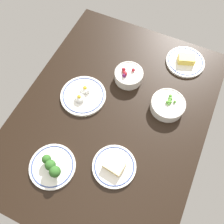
{
  "coord_description": "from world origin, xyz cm",
  "views": [
    {
      "loc": [
        44.75,
        20.53,
        105.43
      ],
      "look_at": [
        0.0,
        0.0,
        6.0
      ],
      "focal_mm": 38.41,
      "sensor_mm": 36.0,
      "label": 1
    }
  ],
  "objects_px": {
    "bowl_berries": "(129,75)",
    "plate_cheese": "(185,61)",
    "bowl_peas": "(168,105)",
    "plate_eggs": "(83,95)",
    "plate_broccoli": "(52,166)",
    "plate_sandwich": "(114,166)"
  },
  "relations": [
    {
      "from": "bowl_berries",
      "to": "plate_cheese",
      "type": "xyz_separation_m",
      "value": [
        -0.22,
        0.23,
        -0.02
      ]
    },
    {
      "from": "bowl_peas",
      "to": "plate_eggs",
      "type": "distance_m",
      "value": 0.41
    },
    {
      "from": "bowl_peas",
      "to": "plate_broccoli",
      "type": "xyz_separation_m",
      "value": [
        0.47,
        -0.34,
        -0.01
      ]
    },
    {
      "from": "bowl_peas",
      "to": "plate_sandwich",
      "type": "bearing_deg",
      "value": -16.95
    },
    {
      "from": "plate_eggs",
      "to": "plate_broccoli",
      "type": "xyz_separation_m",
      "value": [
        0.36,
        0.05,
        0.01
      ]
    },
    {
      "from": "bowl_peas",
      "to": "plate_broccoli",
      "type": "relative_size",
      "value": 0.82
    },
    {
      "from": "plate_eggs",
      "to": "plate_cheese",
      "type": "relative_size",
      "value": 1.11
    },
    {
      "from": "plate_sandwich",
      "to": "plate_broccoli",
      "type": "xyz_separation_m",
      "value": [
        0.11,
        -0.23,
        0.01
      ]
    },
    {
      "from": "plate_broccoli",
      "to": "bowl_peas",
      "type": "bearing_deg",
      "value": 144.0
    },
    {
      "from": "plate_sandwich",
      "to": "plate_cheese",
      "type": "xyz_separation_m",
      "value": [
        -0.66,
        0.11,
        -0.0
      ]
    },
    {
      "from": "bowl_berries",
      "to": "plate_broccoli",
      "type": "bearing_deg",
      "value": -11.65
    },
    {
      "from": "bowl_berries",
      "to": "plate_broccoli",
      "type": "xyz_separation_m",
      "value": [
        0.55,
        -0.11,
        -0.01
      ]
    },
    {
      "from": "plate_sandwich",
      "to": "bowl_berries",
      "type": "height_order",
      "value": "bowl_berries"
    },
    {
      "from": "plate_eggs",
      "to": "plate_cheese",
      "type": "distance_m",
      "value": 0.56
    },
    {
      "from": "bowl_berries",
      "to": "plate_cheese",
      "type": "relative_size",
      "value": 0.71
    },
    {
      "from": "bowl_berries",
      "to": "plate_eggs",
      "type": "height_order",
      "value": "bowl_berries"
    },
    {
      "from": "plate_sandwich",
      "to": "plate_eggs",
      "type": "height_order",
      "value": "plate_eggs"
    },
    {
      "from": "bowl_peas",
      "to": "bowl_berries",
      "type": "bearing_deg",
      "value": -108.18
    },
    {
      "from": "bowl_peas",
      "to": "plate_cheese",
      "type": "xyz_separation_m",
      "value": [
        -0.29,
        0.0,
        -0.02
      ]
    },
    {
      "from": "plate_sandwich",
      "to": "plate_eggs",
      "type": "xyz_separation_m",
      "value": [
        -0.25,
        -0.28,
        -0.0
      ]
    },
    {
      "from": "plate_eggs",
      "to": "bowl_berries",
      "type": "bearing_deg",
      "value": 139.56
    },
    {
      "from": "plate_eggs",
      "to": "plate_sandwich",
      "type": "bearing_deg",
      "value": 47.97
    }
  ]
}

